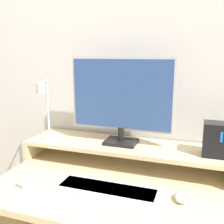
{
  "coord_description": "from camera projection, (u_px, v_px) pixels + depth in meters",
  "views": [
    {
      "loc": [
        0.37,
        -0.72,
        1.3
      ],
      "look_at": [
        -0.01,
        0.39,
        1.04
      ],
      "focal_mm": 42.0,
      "sensor_mm": 36.0,
      "label": 1
    }
  ],
  "objects": [
    {
      "name": "remote_control",
      "position": [
        33.0,
        179.0,
        1.24
      ],
      "size": [
        0.08,
        0.17,
        0.02
      ],
      "color": "#99999E",
      "rests_on": "desk"
    },
    {
      "name": "router_dock",
      "position": [
        214.0,
        139.0,
        1.23
      ],
      "size": [
        0.1,
        0.1,
        0.16
      ],
      "color": "black",
      "rests_on": "monitor_shelf"
    },
    {
      "name": "monitor",
      "position": [
        121.0,
        98.0,
        1.36
      ],
      "size": [
        0.55,
        0.13,
        0.46
      ],
      "color": "black",
      "rests_on": "monitor_shelf"
    },
    {
      "name": "monitor_shelf",
      "position": [
        123.0,
        147.0,
        1.41
      ],
      "size": [
        1.06,
        0.28,
        0.12
      ],
      "color": "beige",
      "rests_on": "desk"
    },
    {
      "name": "mouse",
      "position": [
        182.0,
        197.0,
        1.07
      ],
      "size": [
        0.06,
        0.09,
        0.04
      ],
      "color": "silver",
      "rests_on": "desk"
    },
    {
      "name": "wall_back",
      "position": [
        133.0,
        63.0,
        1.48
      ],
      "size": [
        6.0,
        0.05,
        2.5
      ],
      "color": "silver",
      "rests_on": "ground_plane"
    },
    {
      "name": "desk",
      "position": [
        111.0,
        221.0,
        1.29
      ],
      "size": [
        1.06,
        0.71,
        0.71
      ],
      "color": "beige",
      "rests_on": "ground_plane"
    },
    {
      "name": "keyboard",
      "position": [
        107.0,
        189.0,
        1.14
      ],
      "size": [
        0.46,
        0.13,
        0.02
      ],
      "color": "silver",
      "rests_on": "desk"
    },
    {
      "name": "desk_lamp",
      "position": [
        46.0,
        114.0,
        1.42
      ],
      "size": [
        0.12,
        0.21,
        0.34
      ],
      "color": "silver",
      "rests_on": "monitor_shelf"
    }
  ]
}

